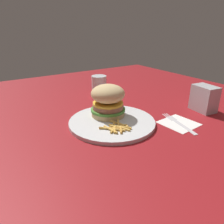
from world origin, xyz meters
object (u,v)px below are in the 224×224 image
drink_glass (99,88)px  fork (179,122)px  plate (112,122)px  napkin_dispenser (204,98)px  sandwich (108,100)px  napkin (179,123)px  fries_pile (116,127)px

drink_glass → fork: bearing=103.1°
plate → napkin_dispenser: (-0.36, 0.09, 0.04)m
sandwich → napkin_dispenser: 0.37m
sandwich → drink_glass: size_ratio=1.19×
plate → napkin: 0.22m
napkin_dispenser → drink_glass: bearing=43.8°
drink_glass → napkin_dispenser: size_ratio=1.02×
fries_pile → drink_glass: size_ratio=0.96×
plate → napkin: size_ratio=2.61×
fries_pile → fork: fries_pile is taller
napkin → napkin_dispenser: napkin_dispenser is taller
sandwich → drink_glass: bearing=-112.4°
fries_pile → plate: bearing=-110.6°
napkin_dispenser → fries_pile: bearing=92.0°
plate → sandwich: sandwich is taller
sandwich → fries_pile: size_ratio=1.25×
napkin_dispenser → fork: bearing=107.1°
napkin → napkin_dispenser: (-0.17, -0.03, 0.05)m
napkin_dispenser → napkin: bearing=107.6°
sandwich → fries_pile: (0.03, 0.10, -0.05)m
plate → drink_glass: size_ratio=2.86×
napkin → napkin_dispenser: size_ratio=1.12×
plate → fries_pile: size_ratio=2.99×
fries_pile → napkin: (-0.21, 0.07, -0.01)m
sandwich → napkin_dispenser: (-0.34, 0.14, -0.02)m
fork → napkin_dispenser: bearing=-170.8°
sandwich → fork: 0.25m
sandwich → fork: sandwich is taller
fries_pile → drink_glass: bearing=-111.2°
fries_pile → fork: bearing=162.6°
drink_glass → fries_pile: bearing=68.8°
drink_glass → sandwich: bearing=67.6°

